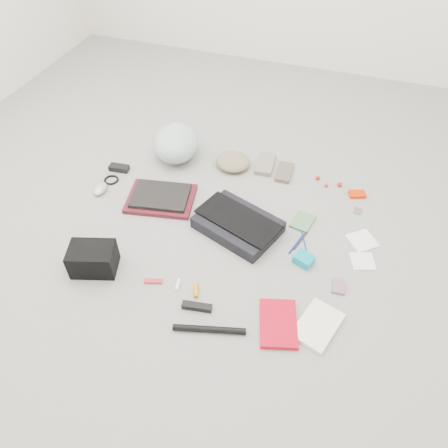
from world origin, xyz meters
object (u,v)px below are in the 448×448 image
(bike_helmet, at_px, (176,143))
(accordion_wallet, at_px, (304,259))
(camera_bag, at_px, (93,259))
(book_red, at_px, (278,324))
(laptop, at_px, (161,196))
(messenger_bag, at_px, (238,225))

(bike_helmet, relative_size, accordion_wallet, 3.81)
(camera_bag, height_order, book_red, camera_bag)
(accordion_wallet, bearing_deg, laptop, -171.77)
(camera_bag, bearing_deg, laptop, 62.66)
(laptop, height_order, bike_helmet, bike_helmet)
(messenger_bag, bearing_deg, bike_helmet, 158.87)
(book_red, bearing_deg, laptop, 129.17)
(book_red, bearing_deg, accordion_wallet, 69.13)
(laptop, bearing_deg, accordion_wallet, -23.03)
(bike_helmet, xyz_separation_m, camera_bag, (-0.02, -0.96, -0.03))
(book_red, height_order, accordion_wallet, accordion_wallet)
(book_red, bearing_deg, camera_bag, 162.59)
(book_red, bearing_deg, bike_helmet, 116.48)
(camera_bag, bearing_deg, accordion_wallet, 3.55)
(laptop, xyz_separation_m, camera_bag, (-0.10, -0.55, 0.03))
(book_red, bearing_deg, messenger_bag, 108.59)
(accordion_wallet, bearing_deg, book_red, -74.29)
(messenger_bag, xyz_separation_m, camera_bag, (-0.58, -0.48, 0.04))
(bike_helmet, bearing_deg, laptop, -97.18)
(bike_helmet, distance_m, camera_bag, 0.96)
(book_red, relative_size, accordion_wallet, 2.67)
(messenger_bag, distance_m, laptop, 0.49)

